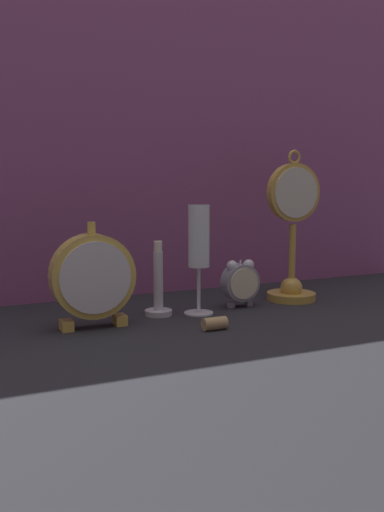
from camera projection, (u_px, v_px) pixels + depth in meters
The scene contains 8 objects.
ground_plane at pixel (211, 326), 1.00m from camera, with size 4.00×4.00×0.00m, color #232328.
fabric_backdrop_drape at pixel (145, 118), 1.24m from camera, with size 1.40×0.01×0.78m, color #8E4C7F.
pocket_watch_on_stand at pixel (293, 240), 1.20m from camera, with size 0.12×0.10×0.32m.
alarm_clock_twin_bell at pixel (240, 281), 1.14m from camera, with size 0.08×0.03×0.10m.
mantel_clock_silver at pixel (93, 277), 0.98m from camera, with size 0.15×0.04×0.18m.
champagne_flute at pixel (199, 245), 1.07m from camera, with size 0.06×0.06×0.21m.
brass_candlestick at pixel (158, 291), 1.07m from camera, with size 0.05×0.05×0.14m.
wine_cork at pixel (215, 324), 0.97m from camera, with size 0.02×0.02×0.04m, color tan.
Camera 1 is at (-0.44, -0.87, 0.25)m, focal length 40.00 mm.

